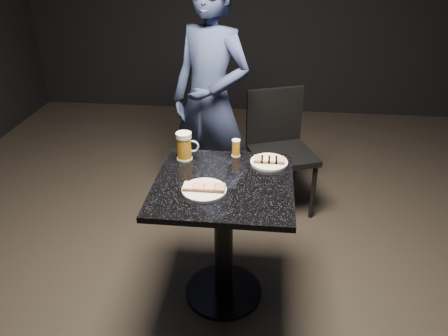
{
  "coord_description": "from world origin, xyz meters",
  "views": [
    {
      "loc": [
        0.2,
        -1.88,
        1.86
      ],
      "look_at": [
        0.0,
        0.02,
        0.82
      ],
      "focal_mm": 35.0,
      "sensor_mm": 36.0,
      "label": 1
    }
  ],
  "objects": [
    {
      "name": "beer_mug",
      "position": [
        -0.24,
        0.23,
        0.83
      ],
      "size": [
        0.12,
        0.09,
        0.16
      ],
      "color": "silver",
      "rests_on": "table"
    },
    {
      "name": "canapes_on_plate_large",
      "position": [
        -0.08,
        -0.1,
        0.77
      ],
      "size": [
        0.2,
        0.07,
        0.02
      ],
      "color": "#4C3521",
      "rests_on": "plate_large"
    },
    {
      "name": "table",
      "position": [
        0.0,
        0.0,
        0.51
      ],
      "size": [
        0.7,
        0.7,
        0.75
      ],
      "color": "black",
      "rests_on": "floor"
    },
    {
      "name": "canapes_on_plate_small",
      "position": [
        0.22,
        0.23,
        0.77
      ],
      "size": [
        0.16,
        0.07,
        0.02
      ],
      "color": "#4C3521",
      "rests_on": "plate_small"
    },
    {
      "name": "beer_tumbler",
      "position": [
        0.04,
        0.3,
        0.8
      ],
      "size": [
        0.05,
        0.05,
        0.1
      ],
      "color": "silver",
      "rests_on": "table"
    },
    {
      "name": "floor",
      "position": [
        0.0,
        0.0,
        0.0
      ],
      "size": [
        6.0,
        6.0,
        0.0
      ],
      "primitive_type": "plane",
      "color": "black",
      "rests_on": "ground"
    },
    {
      "name": "chair",
      "position": [
        0.3,
        1.01,
        0.5
      ],
      "size": [
        0.55,
        0.55,
        0.88
      ],
      "color": "black",
      "rests_on": "floor"
    },
    {
      "name": "plate_large",
      "position": [
        -0.08,
        -0.1,
        0.76
      ],
      "size": [
        0.22,
        0.22,
        0.01
      ],
      "primitive_type": "cylinder",
      "color": "silver",
      "rests_on": "table"
    },
    {
      "name": "plate_small",
      "position": [
        0.22,
        0.23,
        0.76
      ],
      "size": [
        0.2,
        0.2,
        0.01
      ],
      "primitive_type": "cylinder",
      "color": "white",
      "rests_on": "table"
    },
    {
      "name": "patron",
      "position": [
        -0.19,
        0.95,
        0.83
      ],
      "size": [
        0.72,
        0.63,
        1.66
      ],
      "primitive_type": "imported",
      "rotation": [
        0.0,
        0.0,
        -0.48
      ],
      "color": "navy",
      "rests_on": "floor"
    }
  ]
}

